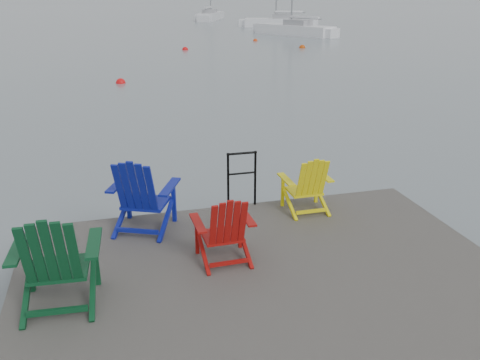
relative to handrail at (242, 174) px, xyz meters
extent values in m
plane|color=gray|center=(-0.25, -2.45, -1.04)|extent=(400.00, 400.00, 0.00)
cube|color=#292624|center=(-0.25, -2.45, -0.64)|extent=(6.00, 5.00, 0.20)
cylinder|color=black|center=(-2.95, -0.25, -1.34)|extent=(0.26, 0.26, 1.20)
cylinder|color=black|center=(-0.25, -0.25, -1.34)|extent=(0.26, 0.26, 1.20)
cylinder|color=black|center=(2.45, -0.25, -1.34)|extent=(0.26, 0.26, 1.20)
cylinder|color=black|center=(-0.22, 0.00, -0.09)|extent=(0.04, 0.04, 0.90)
cylinder|color=black|center=(0.22, 0.00, -0.09)|extent=(0.04, 0.04, 0.90)
cylinder|color=black|center=(0.00, 0.00, 0.34)|extent=(0.48, 0.04, 0.04)
cylinder|color=black|center=(0.00, 0.00, 0.01)|extent=(0.44, 0.03, 0.03)
cube|color=#0B3F20|center=(-2.61, -1.98, -0.16)|extent=(0.65, 0.59, 0.05)
cube|color=#0B3F20|center=(-2.96, -1.73, -0.21)|extent=(0.06, 0.06, 0.65)
cube|color=#0B3F20|center=(-2.23, -1.78, -0.21)|extent=(0.06, 0.06, 0.65)
cube|color=#0B3F20|center=(-3.01, -1.98, 0.13)|extent=(0.18, 0.72, 0.03)
cube|color=#0B3F20|center=(-2.21, -2.03, 0.13)|extent=(0.18, 0.72, 0.03)
cube|color=#0B3F20|center=(-2.63, -2.36, 0.23)|extent=(0.59, 0.34, 0.80)
cube|color=#0E1891|center=(-1.53, -0.35, -0.18)|extent=(0.76, 0.72, 0.04)
cube|color=#0E1891|center=(-1.76, -0.01, -0.23)|extent=(0.07, 0.07, 0.63)
cube|color=#0E1891|center=(-1.12, -0.29, -0.23)|extent=(0.07, 0.07, 0.63)
cube|color=#0E1891|center=(-1.89, -0.22, 0.10)|extent=(0.40, 0.68, 0.03)
cube|color=#0E1891|center=(-1.19, -0.52, 0.10)|extent=(0.40, 0.68, 0.03)
cube|color=#0E1891|center=(-1.68, -0.68, 0.20)|extent=(0.62, 0.49, 0.77)
cube|color=#A20F0B|center=(-0.67, -1.52, -0.24)|extent=(0.51, 0.45, 0.04)
cube|color=#A20F0B|center=(-0.96, -1.35, -0.28)|extent=(0.05, 0.05, 0.52)
cube|color=#A20F0B|center=(-0.38, -1.33, -0.28)|extent=(0.05, 0.05, 0.52)
cube|color=#A20F0B|center=(-0.98, -1.55, -0.01)|extent=(0.13, 0.57, 0.03)
cube|color=#A20F0B|center=(-0.35, -1.53, -0.01)|extent=(0.13, 0.57, 0.03)
cube|color=#A20F0B|center=(-0.66, -1.82, 0.07)|extent=(0.46, 0.25, 0.64)
cube|color=#FFEE0E|center=(0.92, -0.35, -0.24)|extent=(0.49, 0.44, 0.04)
cube|color=#FFEE0E|center=(0.63, -0.17, -0.28)|extent=(0.05, 0.05, 0.51)
cube|color=#FFEE0E|center=(1.20, -0.17, -0.28)|extent=(0.05, 0.05, 0.51)
cube|color=#FFEE0E|center=(0.60, -0.37, -0.01)|extent=(0.11, 0.56, 0.03)
cube|color=#FFEE0E|center=(1.23, -0.37, -0.01)|extent=(0.11, 0.56, 0.03)
cube|color=#FFEE0E|center=(0.92, -0.65, 0.06)|extent=(0.45, 0.24, 0.63)
cube|color=white|center=(13.54, 33.80, -0.79)|extent=(5.21, 7.01, 1.10)
cube|color=#9E9EA3|center=(13.73, 33.49, -0.09)|extent=(2.19, 2.48, 0.55)
cube|color=white|center=(11.01, 55.90, -0.79)|extent=(4.94, 8.15, 1.10)
cube|color=#9E9EA3|center=(10.86, 55.54, -0.09)|extent=(2.25, 2.76, 0.55)
cube|color=white|center=(15.20, 42.53, -0.79)|extent=(6.87, 4.05, 1.10)
cube|color=#9E9EA3|center=(15.51, 42.41, -0.09)|extent=(2.31, 1.86, 0.55)
sphere|color=red|center=(-1.33, 14.60, -1.04)|extent=(0.40, 0.40, 0.40)
sphere|color=red|center=(3.13, 25.64, -1.04)|extent=(0.38, 0.38, 0.38)
sphere|color=#D34A0C|center=(10.74, 24.79, -1.04)|extent=(0.40, 0.40, 0.40)
sphere|color=#F53F0E|center=(9.06, 29.98, -1.04)|extent=(0.32, 0.32, 0.32)
camera|label=1|loc=(-1.93, -7.19, 2.75)|focal=38.00mm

